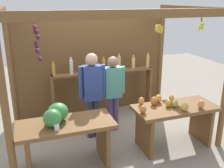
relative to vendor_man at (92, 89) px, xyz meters
The scene contains 7 objects.
ground_plane 1.00m from the vendor_man, 11.88° to the left, with size 12.00×12.00×0.00m, color gray.
market_stall 0.78m from the vendor_man, 61.56° to the left, with size 3.48×2.28×2.33m.
fruit_counter_left 1.02m from the vendor_man, 131.47° to the right, with size 1.41×0.64×1.01m.
fruit_counter_right 1.48m from the vendor_man, 31.27° to the right, with size 1.41×0.64×0.89m.
bottle_shelf_unit 1.01m from the vendor_man, 60.87° to the left, with size 2.24×0.22×1.36m.
vendor_man is the anchor object (origin of this frame).
vendor_woman 0.46m from the vendor_man, 18.07° to the left, with size 0.48×0.20×1.47m.
Camera 1 is at (-1.40, -4.24, 2.46)m, focal length 41.38 mm.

